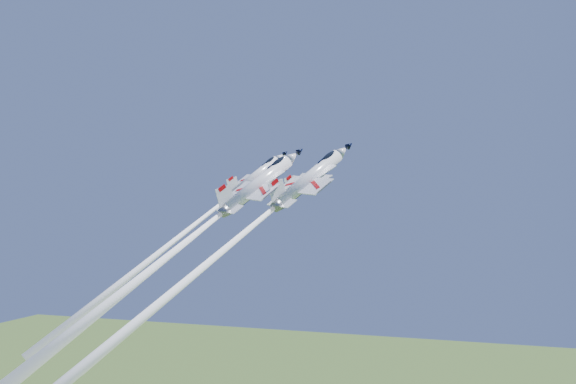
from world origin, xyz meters
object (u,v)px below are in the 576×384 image
(jet_left, at_px, (177,239))
(jet_slot, at_px, (179,248))
(jet_right, at_px, (193,275))
(jet_lead, at_px, (234,242))

(jet_left, xyz_separation_m, jet_slot, (4.63, -7.94, -0.92))
(jet_right, bearing_deg, jet_left, 167.33)
(jet_lead, bearing_deg, jet_left, -128.53)
(jet_right, relative_size, jet_slot, 1.29)
(jet_left, relative_size, jet_right, 0.74)
(jet_right, bearing_deg, jet_slot, -175.21)
(jet_lead, xyz_separation_m, jet_right, (-1.23, -12.59, -4.35))
(jet_slot, bearing_deg, jet_lead, 102.73)
(jet_left, height_order, jet_slot, jet_left)
(jet_left, bearing_deg, jet_lead, 51.47)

